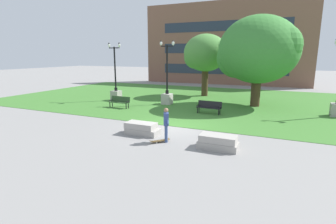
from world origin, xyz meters
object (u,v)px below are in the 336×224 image
(concrete_block_left, at_px, (218,142))
(person_skateboarder, at_px, (166,123))
(park_bench_near_left, at_px, (209,106))
(park_bench_near_right, at_px, (120,101))
(skateboard, at_px, (160,141))
(concrete_block_center, at_px, (142,129))
(lamp_post_left, at_px, (167,92))
(lamp_post_center, at_px, (116,89))

(concrete_block_left, xyz_separation_m, person_skateboarder, (-2.58, -0.07, 0.66))
(park_bench_near_left, bearing_deg, concrete_block_left, -71.61)
(park_bench_near_right, bearing_deg, skateboard, -43.89)
(concrete_block_center, height_order, concrete_block_left, same)
(skateboard, bearing_deg, concrete_block_left, 5.64)
(concrete_block_left, xyz_separation_m, lamp_post_left, (-6.68, 9.18, 0.80))
(concrete_block_center, distance_m, lamp_post_center, 11.37)
(park_bench_near_right, bearing_deg, concrete_block_center, -47.04)
(concrete_block_left, bearing_deg, concrete_block_center, 172.63)
(concrete_block_left, relative_size, lamp_post_left, 0.33)
(concrete_block_center, height_order, skateboard, concrete_block_center)
(concrete_block_center, bearing_deg, lamp_post_left, 105.38)
(park_bench_near_right, bearing_deg, concrete_block_left, -32.98)
(lamp_post_left, bearing_deg, concrete_block_left, -53.98)
(concrete_block_left, xyz_separation_m, park_bench_near_right, (-9.56, 6.21, 0.23))
(skateboard, distance_m, lamp_post_center, 13.01)
(skateboard, bearing_deg, lamp_post_left, 112.16)
(person_skateboarder, relative_size, park_bench_near_left, 0.93)
(concrete_block_left, distance_m, lamp_post_left, 11.38)
(person_skateboarder, bearing_deg, concrete_block_center, 160.02)
(concrete_block_left, bearing_deg, park_bench_near_right, 147.02)
(park_bench_near_left, relative_size, lamp_post_left, 0.34)
(lamp_post_center, xyz_separation_m, lamp_post_left, (5.19, 0.17, 0.02))
(lamp_post_center, bearing_deg, concrete_block_center, -48.18)
(park_bench_near_right, relative_size, lamp_post_left, 0.34)
(park_bench_near_left, height_order, lamp_post_left, lamp_post_left)
(park_bench_near_right, xyz_separation_m, lamp_post_left, (2.89, 2.98, 0.57))
(concrete_block_center, bearing_deg, park_bench_near_left, 72.93)
(park_bench_near_right, distance_m, lamp_post_center, 3.67)
(lamp_post_center, bearing_deg, person_skateboarder, -44.36)
(concrete_block_center, xyz_separation_m, skateboard, (1.48, -0.84, -0.22))
(skateboard, bearing_deg, concrete_block_center, 150.56)
(concrete_block_left, distance_m, park_bench_near_right, 11.40)
(concrete_block_center, bearing_deg, skateboard, -29.44)
(park_bench_near_right, bearing_deg, lamp_post_left, 45.85)
(skateboard, distance_m, lamp_post_left, 10.27)
(concrete_block_left, distance_m, lamp_post_center, 14.92)
(park_bench_near_right, bearing_deg, person_skateboarder, -41.94)
(lamp_post_left, bearing_deg, lamp_post_center, -178.14)
(concrete_block_left, distance_m, person_skateboarder, 2.66)
(person_skateboarder, distance_m, lamp_post_center, 12.99)
(skateboard, relative_size, park_bench_near_left, 0.49)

